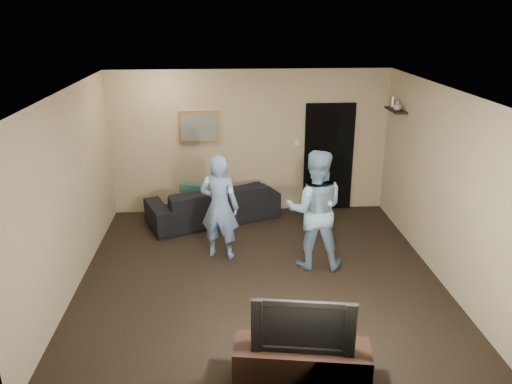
{
  "coord_description": "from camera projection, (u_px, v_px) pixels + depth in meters",
  "views": [
    {
      "loc": [
        -0.46,
        -6.25,
        3.55
      ],
      "look_at": [
        -0.03,
        0.3,
        1.15
      ],
      "focal_mm": 35.0,
      "sensor_mm": 36.0,
      "label": 1
    }
  ],
  "objects": [
    {
      "name": "ceiling",
      "position": [
        260.0,
        91.0,
        6.21
      ],
      "size": [
        5.0,
        5.0,
        0.04
      ],
      "primitive_type": "cube",
      "color": "silver",
      "rests_on": "wall_back"
    },
    {
      "name": "ground",
      "position": [
        260.0,
        275.0,
        7.1
      ],
      "size": [
        5.0,
        5.0,
        0.0
      ],
      "primitive_type": "plane",
      "color": "black",
      "rests_on": "ground"
    },
    {
      "name": "wii_player_left",
      "position": [
        220.0,
        207.0,
        7.39
      ],
      "size": [
        0.67,
        0.56,
        1.61
      ],
      "color": "#7090C3",
      "rests_on": "ground"
    },
    {
      "name": "tv_console",
      "position": [
        301.0,
        366.0,
        4.91
      ],
      "size": [
        1.37,
        0.63,
        0.47
      ],
      "primitive_type": "cube",
      "rotation": [
        0.0,
        0.0,
        -0.16
      ],
      "color": "black",
      "rests_on": "ground"
    },
    {
      "name": "light_switch",
      "position": [
        297.0,
        142.0,
        9.03
      ],
      "size": [
        0.08,
        0.02,
        0.12
      ],
      "primitive_type": "cube",
      "color": "silver",
      "rests_on": "wall_back"
    },
    {
      "name": "wall_right",
      "position": [
        442.0,
        185.0,
        6.81
      ],
      "size": [
        0.04,
        5.0,
        2.6
      ],
      "primitive_type": "cube",
      "color": "tan",
      "rests_on": "ground"
    },
    {
      "name": "wall_left",
      "position": [
        69.0,
        193.0,
        6.5
      ],
      "size": [
        0.04,
        5.0,
        2.6
      ],
      "primitive_type": "cube",
      "color": "tan",
      "rests_on": "ground"
    },
    {
      "name": "doorway",
      "position": [
        329.0,
        157.0,
        9.16
      ],
      "size": [
        0.9,
        0.06,
        2.0
      ],
      "primitive_type": "cube",
      "color": "black",
      "rests_on": "ground"
    },
    {
      "name": "shelf_figurine",
      "position": [
        393.0,
        102.0,
        8.39
      ],
      "size": [
        0.06,
        0.06,
        0.18
      ],
      "primitive_type": "cylinder",
      "color": "silver",
      "rests_on": "wall_shelf"
    },
    {
      "name": "shelf_vase",
      "position": [
        398.0,
        105.0,
        8.16
      ],
      "size": [
        0.16,
        0.16,
        0.15
      ],
      "primitive_type": "imported",
      "rotation": [
        0.0,
        0.0,
        -0.12
      ],
      "color": "silver",
      "rests_on": "wall_shelf"
    },
    {
      "name": "painting_canvas",
      "position": [
        199.0,
        128.0,
        8.79
      ],
      "size": [
        0.62,
        0.01,
        0.47
      ],
      "primitive_type": "cube",
      "color": "slate",
      "rests_on": "painting_frame"
    },
    {
      "name": "wall_front",
      "position": [
        281.0,
        286.0,
        4.31
      ],
      "size": [
        5.0,
        0.04,
        2.6
      ],
      "primitive_type": "cube",
      "color": "tan",
      "rests_on": "ground"
    },
    {
      "name": "painting_frame",
      "position": [
        199.0,
        127.0,
        8.82
      ],
      "size": [
        0.72,
        0.05,
        0.57
      ],
      "primitive_type": "cube",
      "color": "olive",
      "rests_on": "wall_back"
    },
    {
      "name": "sofa",
      "position": [
        213.0,
        202.0,
        8.86
      ],
      "size": [
        2.45,
        1.67,
        0.67
      ],
      "primitive_type": "imported",
      "rotation": [
        0.0,
        0.0,
        3.52
      ],
      "color": "black",
      "rests_on": "ground"
    },
    {
      "name": "wall_back",
      "position": [
        250.0,
        142.0,
        9.0
      ],
      "size": [
        5.0,
        0.04,
        2.6
      ],
      "primitive_type": "cube",
      "color": "tan",
      "rests_on": "ground"
    },
    {
      "name": "wall_shelf",
      "position": [
        396.0,
        110.0,
        8.25
      ],
      "size": [
        0.2,
        0.6,
        0.03
      ],
      "primitive_type": "cube",
      "color": "black",
      "rests_on": "wall_right"
    },
    {
      "name": "wii_player_right",
      "position": [
        315.0,
        210.0,
        7.08
      ],
      "size": [
        0.93,
        0.77,
        1.76
      ],
      "color": "#80A3BB",
      "rests_on": "ground"
    },
    {
      "name": "television",
      "position": [
        303.0,
        322.0,
        4.73
      ],
      "size": [
        0.98,
        0.28,
        0.56
      ],
      "primitive_type": "imported",
      "rotation": [
        0.0,
        0.0,
        -0.16
      ],
      "color": "black",
      "rests_on": "tv_console"
    },
    {
      "name": "throw_pillow",
      "position": [
        192.0,
        195.0,
        8.79
      ],
      "size": [
        0.44,
        0.27,
        0.42
      ],
      "primitive_type": "cube",
      "rotation": [
        0.0,
        0.0,
        -0.35
      ],
      "color": "#194C3F",
      "rests_on": "sofa"
    }
  ]
}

